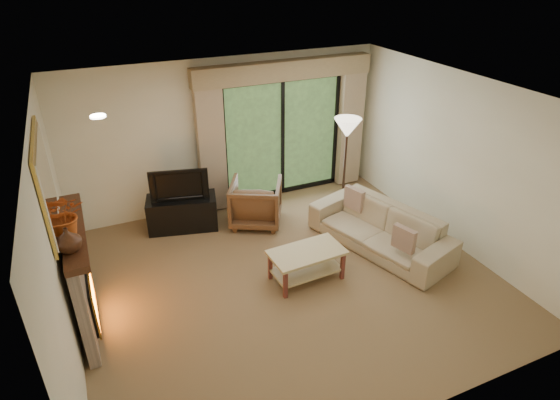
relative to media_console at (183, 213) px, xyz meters
name	(u,v)px	position (x,y,z in m)	size (l,w,h in m)	color
floor	(289,278)	(1.02, -1.95, -0.28)	(5.50, 5.50, 0.00)	olive
ceiling	(291,96)	(1.02, -1.95, 2.32)	(5.50, 5.50, 0.00)	silver
wall_back	(228,134)	(1.02, 0.55, 1.02)	(5.00, 5.00, 0.00)	#EFE9CB
wall_front	(414,321)	(1.02, -4.45, 1.02)	(5.00, 5.00, 0.00)	#EFE9CB
wall_left	(57,245)	(-1.73, -1.95, 1.02)	(5.00, 5.00, 0.00)	#EFE9CB
wall_right	(456,161)	(3.77, -1.95, 1.02)	(5.00, 5.00, 0.00)	#EFE9CB
fireplace	(79,278)	(-1.61, -1.75, 0.41)	(0.24, 1.70, 1.37)	gray
mirror	(46,182)	(-1.70, -1.75, 1.67)	(0.07, 1.45, 1.02)	gold
sliding_door	(282,138)	(2.02, 0.50, 0.82)	(2.26, 0.10, 2.16)	black
curtain_left	(211,146)	(0.67, 0.39, 0.92)	(0.45, 0.18, 2.35)	tan
curtain_right	(350,124)	(3.37, 0.39, 0.92)	(0.45, 0.18, 2.35)	tan
cornice	(285,70)	(2.02, 0.41, 2.04)	(3.20, 0.24, 0.32)	#9D855F
media_console	(183,213)	(0.00, 0.00, 0.00)	(1.11, 0.50, 0.55)	black
tv	(179,183)	(0.00, 0.00, 0.54)	(0.92, 0.12, 0.53)	black
armchair	(256,202)	(1.16, -0.34, 0.10)	(0.81, 0.84, 0.76)	brown
sofa	(380,229)	(2.63, -1.80, 0.05)	(2.24, 0.88, 0.66)	tan
pillow_near	(404,239)	(2.55, -2.45, 0.27)	(0.09, 0.35, 0.35)	brown
pillow_far	(354,199)	(2.55, -1.15, 0.27)	(0.09, 0.36, 0.36)	brown
coffee_table	(306,265)	(1.24, -2.06, -0.05)	(1.02, 0.56, 0.46)	tan
floor_lamp	(345,166)	(2.73, -0.53, 0.56)	(0.45, 0.45, 1.68)	beige
vase	(68,240)	(-1.59, -2.24, 1.23)	(0.26, 0.26, 0.27)	#402213
branches	(64,215)	(-1.59, -1.91, 1.34)	(0.45, 0.39, 0.50)	#BC4F1A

